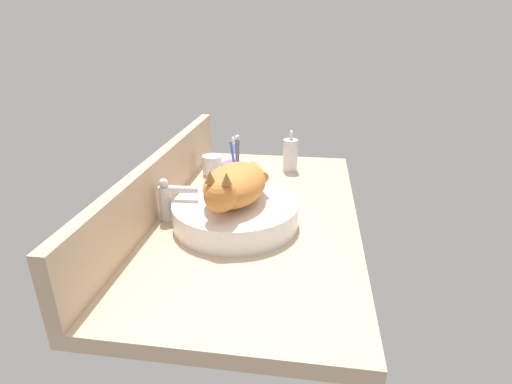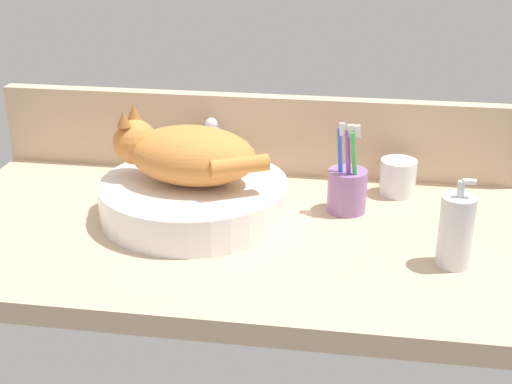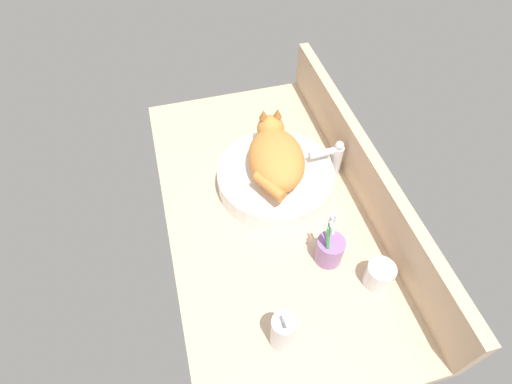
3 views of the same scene
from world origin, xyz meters
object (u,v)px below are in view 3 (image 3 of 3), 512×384
at_px(sink_basin, 275,178).
at_px(cat, 275,155).
at_px(toothbrush_cup, 329,249).
at_px(faucet, 334,157).
at_px(water_glass, 379,276).
at_px(soap_dispenser, 283,332).

bearing_deg(sink_basin, cat, 175.68).
bearing_deg(toothbrush_cup, cat, -168.05).
height_order(faucet, water_glass, faucet).
distance_m(sink_basin, toothbrush_cup, 0.30).
bearing_deg(cat, sink_basin, -4.32).
relative_size(soap_dispenser, toothbrush_cup, 0.86).
relative_size(sink_basin, cat, 1.16).
bearing_deg(soap_dispenser, toothbrush_cup, 134.01).
xyz_separation_m(sink_basin, cat, (-0.01, 0.00, 0.09)).
height_order(toothbrush_cup, water_glass, toothbrush_cup).
distance_m(faucet, water_glass, 0.41).
relative_size(cat, soap_dispenser, 1.98).
xyz_separation_m(cat, soap_dispenser, (0.50, -0.13, -0.06)).
distance_m(soap_dispenser, toothbrush_cup, 0.27).
relative_size(sink_basin, toothbrush_cup, 1.98).
xyz_separation_m(toothbrush_cup, water_glass, (0.10, 0.10, -0.01)).
height_order(sink_basin, toothbrush_cup, toothbrush_cup).
bearing_deg(sink_basin, faucet, 92.38).
height_order(cat, toothbrush_cup, cat).
xyz_separation_m(soap_dispenser, toothbrush_cup, (-0.19, 0.20, -0.02)).
distance_m(toothbrush_cup, water_glass, 0.15).
distance_m(soap_dispenser, water_glass, 0.31).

